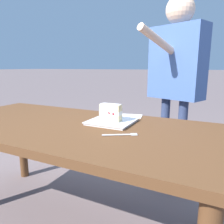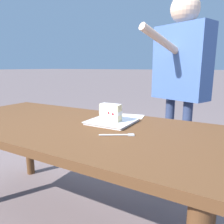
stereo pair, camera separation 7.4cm
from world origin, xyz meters
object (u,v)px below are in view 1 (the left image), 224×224
object	(u,v)px
paper_napkin	(130,116)
dessert_plate	(112,121)
patio_table	(68,137)
diner_person	(176,66)
cake_slice	(111,112)
dessert_fork	(122,135)

from	to	relation	value
paper_napkin	dessert_plate	bearing A→B (deg)	-99.03
patio_table	diner_person	xyz separation A→B (m)	(0.48, 0.74, 0.41)
patio_table	diner_person	distance (m)	0.97
patio_table	cake_slice	distance (m)	0.30
patio_table	dessert_plate	bearing A→B (deg)	29.33
dessert_fork	patio_table	bearing A→B (deg)	170.33
cake_slice	dessert_fork	size ratio (longest dim) A/B	0.80
patio_table	paper_napkin	xyz separation A→B (m)	(0.26, 0.34, 0.09)
dessert_plate	dessert_fork	distance (m)	0.25
dessert_fork	paper_napkin	xyz separation A→B (m)	(-0.12, 0.40, -0.00)
patio_table	dessert_plate	world-z (taller)	dessert_plate
cake_slice	dessert_fork	distance (m)	0.24
cake_slice	paper_napkin	bearing A→B (deg)	81.31
diner_person	dessert_plate	bearing A→B (deg)	-112.03
paper_napkin	dessert_fork	bearing A→B (deg)	-73.75
dessert_plate	diner_person	world-z (taller)	diner_person
paper_napkin	patio_table	bearing A→B (deg)	-127.98
patio_table	dessert_fork	bearing A→B (deg)	-9.67
diner_person	dessert_fork	bearing A→B (deg)	-96.85
patio_table	dessert_plate	xyz separation A→B (m)	(0.23, 0.13, 0.09)
paper_napkin	diner_person	world-z (taller)	diner_person
dessert_fork	diner_person	size ratio (longest dim) A/B	0.10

